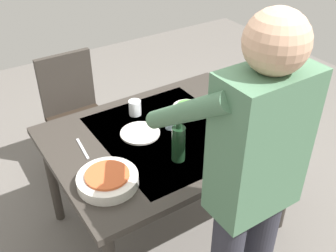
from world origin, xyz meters
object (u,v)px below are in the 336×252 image
chair_near (74,108)px  person_server (250,185)px  wine_glass_right (239,141)px  water_cup_near_left (171,121)px  dining_table (168,143)px  serving_bowl_pasta (108,179)px  wine_bottle (178,142)px  water_cup_near_right (221,142)px  wine_glass_left (220,155)px  dinner_plate_near (234,114)px  dinner_plate_far (140,133)px  water_cup_far_left (135,108)px  side_bowl_salad (187,109)px

chair_near → person_server: bearing=95.1°
wine_glass_right → water_cup_near_left: (0.14, -0.42, -0.06)m
dining_table → serving_bowl_pasta: bearing=23.3°
dining_table → wine_bottle: bearing=69.8°
wine_bottle → water_cup_near_right: 0.26m
dining_table → wine_glass_right: 0.46m
wine_glass_left → dinner_plate_near: size_ratio=0.66×
person_server → wine_bottle: size_ratio=5.71×
wine_bottle → dining_table: bearing=-110.2°
dinner_plate_near → water_cup_near_right: bearing=36.9°
water_cup_near_right → dinner_plate_far: (0.30, -0.36, -0.04)m
wine_bottle → wine_glass_right: size_ratio=1.96×
water_cup_near_left → water_cup_far_left: (0.11, -0.24, 0.00)m
chair_near → water_cup_far_left: (-0.19, 0.60, 0.25)m
chair_near → water_cup_far_left: bearing=107.4°
serving_bowl_pasta → side_bowl_salad: bearing=-155.4°
side_bowl_salad → dinner_plate_far: 0.35m
wine_glass_right → serving_bowl_pasta: bearing=-14.6°
water_cup_near_left → water_cup_near_right: 0.34m
serving_bowl_pasta → side_bowl_salad: same height
wine_glass_left → water_cup_near_right: (-0.13, -0.15, -0.06)m
chair_near → wine_glass_right: chair_near is taller
water_cup_near_left → water_cup_far_left: water_cup_far_left is taller
water_cup_far_left → dinner_plate_far: 0.22m
wine_glass_right → water_cup_far_left: (0.25, -0.67, -0.06)m
chair_near → wine_bottle: (-0.16, 1.11, 0.31)m
water_cup_near_left → water_cup_near_right: water_cup_near_right is taller
side_bowl_salad → wine_glass_right: bearing=87.3°
person_server → side_bowl_salad: bearing=-109.8°
wine_glass_left → dinner_plate_near: bearing=-139.0°
water_cup_near_left → dinner_plate_far: 0.20m
chair_near → person_server: (-0.15, 1.65, 0.43)m
wine_glass_right → dinner_plate_far: (0.33, -0.46, -0.10)m
wine_glass_right → serving_bowl_pasta: wine_glass_right is taller
water_cup_near_right → serving_bowl_pasta: 0.65m
serving_bowl_pasta → dinner_plate_far: bearing=-139.9°
wine_glass_left → water_cup_near_right: bearing=-131.1°
dining_table → wine_glass_right: bearing=116.3°
wine_glass_right → water_cup_near_left: bearing=-71.7°
dining_table → water_cup_far_left: 0.31m
wine_glass_right → water_cup_far_left: size_ratio=1.59×
wine_glass_left → serving_bowl_pasta: wine_glass_left is taller
person_server → wine_glass_left: person_server is taller
water_cup_near_right → side_bowl_salad: (-0.05, -0.39, -0.01)m
side_bowl_salad → dinner_plate_near: (-0.24, 0.17, -0.03)m
wine_bottle → wine_glass_right: wine_bottle is taller
person_server → water_cup_near_right: 0.58m
wine_glass_left → dinner_plate_far: (0.17, -0.50, -0.10)m
side_bowl_salad → water_cup_near_right: bearing=82.4°
water_cup_near_right → wine_bottle: bearing=-10.7°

